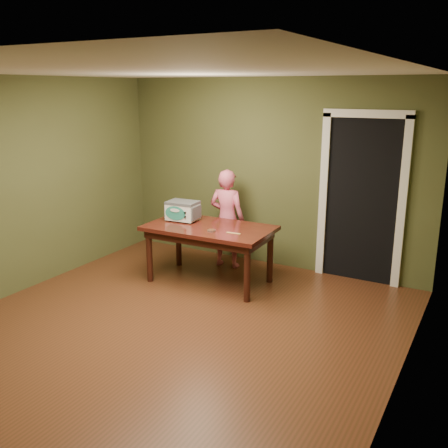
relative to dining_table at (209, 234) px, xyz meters
The scene contains 8 objects.
floor 1.63m from the dining_table, 76.52° to the right, with size 5.00×5.00×0.00m, color #562A18.
room_shell 1.83m from the dining_table, 76.52° to the right, with size 4.52×5.02×2.61m.
doorway 2.16m from the dining_table, 38.94° to the left, with size 1.10×0.66×2.25m.
dining_table is the anchor object (origin of this frame).
toy_oven 0.52m from the dining_table, behind, with size 0.44×0.32×0.26m.
baking_pan 0.26m from the dining_table, 52.46° to the right, with size 0.10×0.10×0.02m.
spatula 0.46m from the dining_table, 17.79° to the right, with size 0.18×0.03×0.01m, color #E1B461.
child 0.65m from the dining_table, 98.73° to the left, with size 0.51×0.33×1.39m, color #DC5A79.
Camera 1 is at (2.81, -3.79, 2.45)m, focal length 40.00 mm.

